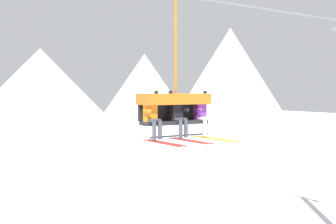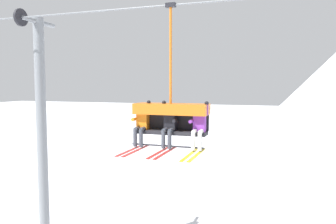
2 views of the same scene
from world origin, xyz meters
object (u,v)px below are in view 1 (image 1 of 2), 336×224
at_px(skier_orange, 153,115).
at_px(skier_black, 179,114).
at_px(chairlift_chair, 174,103).
at_px(skier_purple, 203,113).

height_order(skier_orange, skier_black, same).
bearing_deg(chairlift_chair, skier_orange, -165.57).
distance_m(chairlift_chair, skier_purple, 0.92).
height_order(skier_orange, skier_purple, same).
height_order(chairlift_chair, skier_black, chairlift_chair).
distance_m(chairlift_chair, skier_orange, 0.91).
height_order(skier_black, skier_purple, same).
bearing_deg(skier_black, chairlift_chair, 89.11).
relative_size(skier_black, skier_purple, 1.00).
bearing_deg(skier_purple, skier_black, 180.00).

